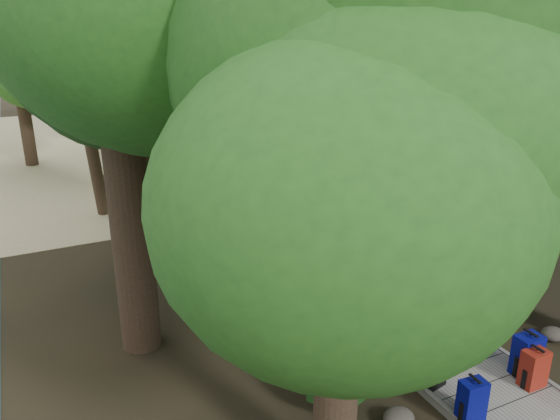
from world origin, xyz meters
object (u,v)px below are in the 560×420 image
duffel_right_black (423,295)px  lone_suitcase_on_sand (232,178)px  backpack_left_a (472,398)px  backpack_left_b (434,367)px  kayak (110,178)px  backpack_right_b (527,353)px  sun_lounger (288,152)px  backpack_left_c (424,355)px  backpack_right_c (478,329)px  duffel_right_khaki (439,305)px  backpack_right_a (534,366)px  suitcase_on_boardwalk (398,340)px  backpack_right_d (455,318)px

duffel_right_black → lone_suitcase_on_sand: 9.51m
backpack_left_a → backpack_left_b: size_ratio=1.08×
kayak → backpack_right_b: bearing=-52.6°
duffel_right_black → sun_lounger: 12.57m
lone_suitcase_on_sand → sun_lounger: lone_suitcase_on_sand is taller
backpack_left_a → kayak: (-2.63, 14.92, -0.27)m
backpack_left_c → kayak: bearing=92.2°
backpack_left_c → backpack_right_c: (1.46, 0.29, -0.07)m
duffel_right_khaki → sun_lounger: size_ratio=0.31×
kayak → backpack_right_a: bearing=-53.4°
suitcase_on_boardwalk → kayak: bearing=113.4°
backpack_right_b → backpack_left_b: bearing=164.6°
backpack_right_d → lone_suitcase_on_sand: (-0.40, 10.52, -0.01)m
backpack_left_b → backpack_right_b: size_ratio=0.83×
lone_suitcase_on_sand → sun_lounger: 4.45m
backpack_left_b → backpack_right_b: 1.61m
lone_suitcase_on_sand → kayak: lone_suitcase_on_sand is taller
backpack_left_b → backpack_left_c: 0.26m
backpack_left_b → backpack_right_b: (1.55, -0.42, 0.07)m
backpack_right_d → suitcase_on_boardwalk: 1.48m
backpack_right_a → backpack_right_d: bearing=89.1°
kayak → backpack_left_a: bearing=-58.8°
suitcase_on_boardwalk → duffel_right_black: bearing=50.1°
backpack_right_a → lone_suitcase_on_sand: bearing=92.0°
duffel_right_khaki → sun_lounger: sun_lounger is taller
backpack_left_b → suitcase_on_boardwalk: size_ratio=1.09×
duffel_right_black → kayak: (-4.20, 11.96, -0.13)m
backpack_left_b → kayak: backpack_left_b is taller
backpack_right_b → suitcase_on_boardwalk: size_ratio=1.31×
backpack_left_b → sun_lounger: (4.60, 14.31, -0.10)m
suitcase_on_boardwalk → sun_lounger: size_ratio=0.30×
backpack_left_a → duffel_right_black: size_ratio=1.03×
suitcase_on_boardwalk → kayak: size_ratio=0.17×
backpack_left_b → backpack_right_b: backpack_right_b is taller
backpack_left_a → backpack_right_a: bearing=10.1°
backpack_right_b → sun_lounger: (3.05, 14.73, -0.17)m
backpack_left_b → duffel_right_black: 2.62m
suitcase_on_boardwalk → backpack_left_b: bearing=-77.1°
lone_suitcase_on_sand → sun_lounger: size_ratio=0.33×
backpack_right_b → duffel_right_khaki: bearing=89.8°
backpack_right_a → sun_lounger: backpack_right_a is taller
backpack_left_b → backpack_right_c: 1.56m
duffel_right_black → kayak: bearing=117.6°
suitcase_on_boardwalk → sun_lounger: bearing=83.0°
backpack_left_b → duffel_right_black: backpack_left_b is taller
sun_lounger → backpack_right_c: bearing=-98.0°
backpack_right_a → lone_suitcase_on_sand: 12.31m
backpack_left_a → backpack_right_c: 2.04m
backpack_left_a → backpack_left_b: (0.03, 0.84, -0.03)m
backpack_right_c → sun_lounger: backpack_right_c is taller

